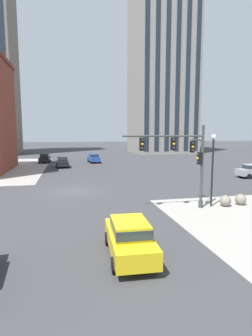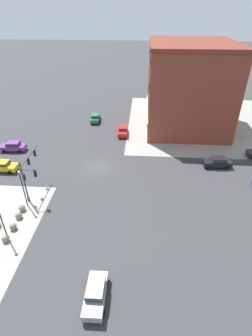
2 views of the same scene
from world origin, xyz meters
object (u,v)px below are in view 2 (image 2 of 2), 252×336
(bollard_sphere_curb_b, at_px, (19,216))
(car_main_northbound_far, at_px, (13,146))
(car_parked_curb, at_px, (3,166))
(car_cross_eastbound, at_px, (218,162))
(bollard_sphere_curb_a, at_px, (22,208))
(car_main_southbound_near, at_px, (96,293))
(traffic_signal_main, at_px, (28,172))
(street_lamp_corner_near, at_px, (22,184))
(car_main_mid, at_px, (123,130))
(bollard_sphere_curb_d, at_px, (5,238))
(car_cross_far, at_px, (95,117))
(bollard_sphere_curb_c, at_px, (13,227))

(bollard_sphere_curb_b, height_order, car_main_northbound_far, car_main_northbound_far)
(car_parked_curb, bearing_deg, car_cross_eastbound, 95.99)
(bollard_sphere_curb_a, xyz_separation_m, car_main_southbound_near, (11.08, 11.33, 0.50))
(traffic_signal_main, height_order, street_lamp_corner_near, traffic_signal_main)
(bollard_sphere_curb_a, distance_m, car_cross_eastbound, 29.86)
(street_lamp_corner_near, distance_m, car_main_southbound_near, 16.63)
(car_main_southbound_near, bearing_deg, bollard_sphere_curb_b, -130.91)
(car_parked_curb, distance_m, car_main_mid, 22.88)
(car_main_southbound_near, height_order, car_main_mid, same)
(bollard_sphere_curb_a, xyz_separation_m, car_parked_curb, (-8.93, -6.64, 0.50))
(bollard_sphere_curb_d, height_order, car_main_northbound_far, car_main_northbound_far)
(street_lamp_corner_near, xyz_separation_m, car_main_mid, (-22.46, 10.76, -2.47))
(street_lamp_corner_near, distance_m, car_parked_curb, 10.74)
(car_cross_far, bearing_deg, car_cross_eastbound, 52.68)
(traffic_signal_main, xyz_separation_m, car_main_southbound_near, (14.25, 11.07, -2.87))
(car_cross_far, bearing_deg, bollard_sphere_curb_c, -7.14)
(bollard_sphere_curb_b, bearing_deg, bollard_sphere_curb_c, 4.07)
(car_main_northbound_far, height_order, car_main_mid, same)
(bollard_sphere_curb_b, relative_size, car_cross_far, 0.19)
(car_main_northbound_far, relative_size, car_main_southbound_near, 1.02)
(traffic_signal_main, bearing_deg, car_parked_curb, -129.85)
(bollard_sphere_curb_b, height_order, street_lamp_corner_near, street_lamp_corner_near)
(car_main_southbound_near, height_order, car_cross_far, same)
(street_lamp_corner_near, bearing_deg, bollard_sphere_curb_a, -12.34)
(street_lamp_corner_near, xyz_separation_m, car_parked_curb, (-7.87, -6.88, -2.47))
(traffic_signal_main, bearing_deg, bollard_sphere_curb_c, 0.02)
(bollard_sphere_curb_d, relative_size, car_cross_eastbound, 0.19)
(car_parked_curb, distance_m, car_cross_far, 23.61)
(street_lamp_corner_near, xyz_separation_m, car_cross_eastbound, (-11.42, 26.90, -2.47))
(street_lamp_corner_near, distance_m, car_main_mid, 25.03)
(car_main_northbound_far, distance_m, car_cross_eastbound, 35.13)
(bollard_sphere_curb_a, bearing_deg, bollard_sphere_curb_b, 5.45)
(traffic_signal_main, xyz_separation_m, street_lamp_corner_near, (2.11, -0.03, -0.40))
(car_cross_eastbound, bearing_deg, car_main_northbound_far, -94.79)
(car_main_southbound_near, xyz_separation_m, car_main_mid, (-34.60, -0.34, 0.00))
(car_main_southbound_near, distance_m, car_main_mid, 34.60)
(bollard_sphere_curb_b, bearing_deg, car_cross_far, 172.20)
(car_main_mid, bearing_deg, bollard_sphere_curb_b, -23.56)
(bollard_sphere_curb_a, xyz_separation_m, bollard_sphere_curb_d, (5.06, 0.20, 0.00))
(car_main_southbound_near, distance_m, car_cross_eastbound, 28.36)
(car_main_mid, bearing_deg, bollard_sphere_curb_d, -20.67)
(bollard_sphere_curb_c, bearing_deg, car_cross_eastbound, 120.32)
(car_cross_far, bearing_deg, bollard_sphere_curb_a, -8.40)
(car_main_southbound_near, height_order, car_parked_curb, same)
(bollard_sphere_curb_d, distance_m, car_main_northbound_far, 22.02)
(traffic_signal_main, bearing_deg, car_main_mid, 152.21)
(bollard_sphere_curb_c, xyz_separation_m, car_parked_curb, (-12.17, -6.91, 0.50))
(bollard_sphere_curb_a, height_order, car_parked_curb, car_parked_curb)
(bollard_sphere_curb_a, relative_size, car_main_southbound_near, 0.19)
(traffic_signal_main, distance_m, car_main_northbound_far, 14.98)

